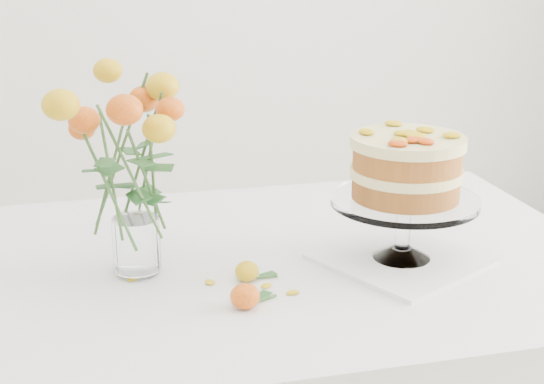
# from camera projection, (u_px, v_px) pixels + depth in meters

# --- Properties ---
(table) EXTENTS (1.43, 0.93, 0.76)m
(table) POSITION_uv_depth(u_px,v_px,m) (260.00, 293.00, 1.57)
(table) COLOR tan
(table) RESTS_ON ground
(napkin) EXTENTS (0.38, 0.38, 0.01)m
(napkin) POSITION_uv_depth(u_px,v_px,m) (401.00, 259.00, 1.52)
(napkin) COLOR white
(napkin) RESTS_ON table
(cake_stand) EXTENTS (0.29, 0.29, 0.26)m
(cake_stand) POSITION_uv_depth(u_px,v_px,m) (406.00, 174.00, 1.47)
(cake_stand) COLOR white
(cake_stand) RESTS_ON napkin
(rose_vase) EXTENTS (0.33, 0.33, 0.45)m
(rose_vase) POSITION_uv_depth(u_px,v_px,m) (130.00, 140.00, 1.39)
(rose_vase) COLOR white
(rose_vase) RESTS_ON table
(loose_rose_near) EXTENTS (0.08, 0.05, 0.04)m
(loose_rose_near) POSITION_uv_depth(u_px,v_px,m) (247.00, 271.00, 1.43)
(loose_rose_near) COLOR orange
(loose_rose_near) RESTS_ON table
(loose_rose_far) EXTENTS (0.09, 0.06, 0.04)m
(loose_rose_far) POSITION_uv_depth(u_px,v_px,m) (245.00, 296.00, 1.32)
(loose_rose_far) COLOR #B83C09
(loose_rose_far) RESTS_ON table
(stray_petal_a) EXTENTS (0.03, 0.02, 0.00)m
(stray_petal_a) POSITION_uv_depth(u_px,v_px,m) (210.00, 282.00, 1.43)
(stray_petal_a) COLOR gold
(stray_petal_a) RESTS_ON table
(stray_petal_b) EXTENTS (0.03, 0.02, 0.00)m
(stray_petal_b) POSITION_uv_depth(u_px,v_px,m) (266.00, 286.00, 1.41)
(stray_petal_b) COLOR gold
(stray_petal_b) RESTS_ON table
(stray_petal_c) EXTENTS (0.03, 0.02, 0.00)m
(stray_petal_c) POSITION_uv_depth(u_px,v_px,m) (293.00, 293.00, 1.38)
(stray_petal_c) COLOR gold
(stray_petal_c) RESTS_ON table
(stray_petal_d) EXTENTS (0.03, 0.02, 0.00)m
(stray_petal_d) POSITION_uv_depth(u_px,v_px,m) (133.00, 279.00, 1.44)
(stray_petal_d) COLOR gold
(stray_petal_d) RESTS_ON table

